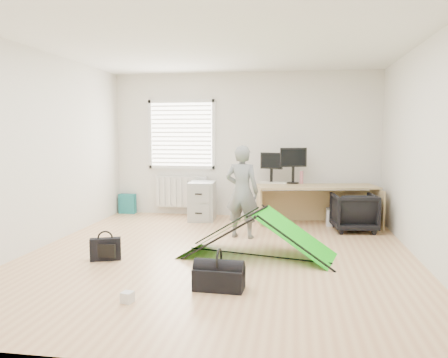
# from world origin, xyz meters

# --- Properties ---
(ground) EXTENTS (5.50, 5.50, 0.00)m
(ground) POSITION_xyz_m (0.00, 0.00, 0.00)
(ground) COLOR tan
(ground) RESTS_ON ground
(back_wall) EXTENTS (5.00, 0.02, 2.70)m
(back_wall) POSITION_xyz_m (0.00, 2.75, 1.35)
(back_wall) COLOR silver
(back_wall) RESTS_ON ground
(window) EXTENTS (1.20, 0.06, 1.20)m
(window) POSITION_xyz_m (-1.20, 2.71, 1.55)
(window) COLOR silver
(window) RESTS_ON back_wall
(radiator) EXTENTS (1.00, 0.12, 0.60)m
(radiator) POSITION_xyz_m (-1.20, 2.67, 0.45)
(radiator) COLOR silver
(radiator) RESTS_ON back_wall
(desk) EXTENTS (2.09, 1.01, 0.68)m
(desk) POSITION_xyz_m (1.34, 2.08, 0.34)
(desk) COLOR tan
(desk) RESTS_ON ground
(filing_cabinet) EXTENTS (0.49, 0.63, 0.70)m
(filing_cabinet) POSITION_xyz_m (-0.70, 2.22, 0.35)
(filing_cabinet) COLOR #96999B
(filing_cabinet) RESTS_ON ground
(monitor_left) EXTENTS (0.42, 0.24, 0.40)m
(monitor_left) POSITION_xyz_m (0.54, 2.36, 0.88)
(monitor_left) COLOR black
(monitor_left) RESTS_ON desk
(monitor_right) EXTENTS (0.49, 0.27, 0.47)m
(monitor_right) POSITION_xyz_m (0.93, 2.35, 0.92)
(monitor_right) COLOR black
(monitor_right) RESTS_ON desk
(keyboard) EXTENTS (0.48, 0.18, 0.02)m
(keyboard) POSITION_xyz_m (0.57, 2.31, 0.70)
(keyboard) COLOR beige
(keyboard) RESTS_ON desk
(thermos) EXTENTS (0.08, 0.08, 0.22)m
(thermos) POSITION_xyz_m (1.07, 2.35, 0.80)
(thermos) COLOR #B96872
(thermos) RESTS_ON desk
(office_chair) EXTENTS (0.73, 0.75, 0.62)m
(office_chair) POSITION_xyz_m (1.90, 1.71, 0.31)
(office_chair) COLOR black
(office_chair) RESTS_ON ground
(person) EXTENTS (0.56, 0.41, 1.40)m
(person) POSITION_xyz_m (0.18, 1.00, 0.70)
(person) COLOR slate
(person) RESTS_ON ground
(kite) EXTENTS (2.03, 1.24, 0.59)m
(kite) POSITION_xyz_m (0.50, 0.01, 0.29)
(kite) COLOR #19D514
(kite) RESTS_ON ground
(storage_crate) EXTENTS (0.51, 0.36, 0.28)m
(storage_crate) POSITION_xyz_m (1.75, 2.15, 0.14)
(storage_crate) COLOR #B6B9BF
(storage_crate) RESTS_ON ground
(tote_bag) EXTENTS (0.32, 0.15, 0.38)m
(tote_bag) POSITION_xyz_m (-2.29, 2.63, 0.19)
(tote_bag) COLOR #1C747B
(tote_bag) RESTS_ON ground
(laptop_bag) EXTENTS (0.39, 0.24, 0.28)m
(laptop_bag) POSITION_xyz_m (-1.35, -0.46, 0.14)
(laptop_bag) COLOR black
(laptop_bag) RESTS_ON ground
(white_box) EXTENTS (0.12, 0.12, 0.10)m
(white_box) POSITION_xyz_m (-0.57, -1.72, 0.05)
(white_box) COLOR silver
(white_box) RESTS_ON ground
(duffel_bag) EXTENTS (0.51, 0.28, 0.22)m
(duffel_bag) POSITION_xyz_m (0.21, -1.24, 0.11)
(duffel_bag) COLOR black
(duffel_bag) RESTS_ON ground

